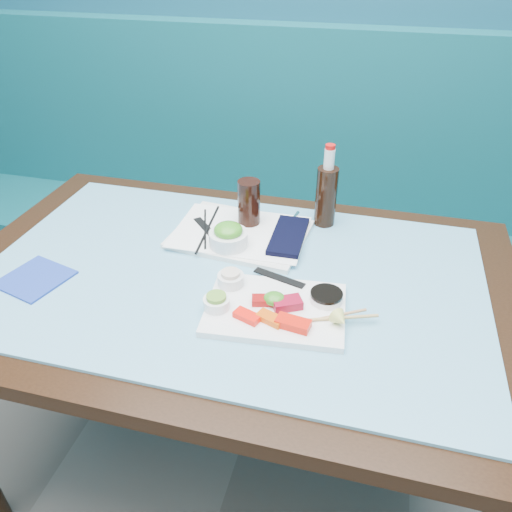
% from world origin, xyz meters
% --- Properties ---
extents(booth_bench, '(3.00, 0.56, 1.17)m').
position_xyz_m(booth_bench, '(0.00, 2.29, 0.37)').
color(booth_bench, '#0D4E56').
rests_on(booth_bench, ground).
extents(dining_table, '(1.40, 0.90, 0.75)m').
position_xyz_m(dining_table, '(0.00, 1.45, 0.67)').
color(dining_table, black).
rests_on(dining_table, ground).
extents(glass_top, '(1.22, 0.76, 0.01)m').
position_xyz_m(glass_top, '(0.00, 1.45, 0.75)').
color(glass_top, '#63A7C7').
rests_on(glass_top, dining_table).
extents(sashimi_plate, '(0.32, 0.24, 0.02)m').
position_xyz_m(sashimi_plate, '(0.14, 1.33, 0.77)').
color(sashimi_plate, white).
rests_on(sashimi_plate, glass_top).
extents(salmon_left, '(0.06, 0.05, 0.01)m').
position_xyz_m(salmon_left, '(0.09, 1.28, 0.78)').
color(salmon_left, '#FF160A').
rests_on(salmon_left, sashimi_plate).
extents(salmon_mid, '(0.07, 0.05, 0.01)m').
position_xyz_m(salmon_mid, '(0.14, 1.28, 0.78)').
color(salmon_mid, '#E45109').
rests_on(salmon_mid, sashimi_plate).
extents(salmon_right, '(0.08, 0.05, 0.02)m').
position_xyz_m(salmon_right, '(0.19, 1.28, 0.78)').
color(salmon_right, red).
rests_on(salmon_right, sashimi_plate).
extents(tuna_left, '(0.05, 0.04, 0.02)m').
position_xyz_m(tuna_left, '(0.11, 1.34, 0.78)').
color(tuna_left, maroon).
rests_on(tuna_left, sashimi_plate).
extents(tuna_right, '(0.07, 0.06, 0.02)m').
position_xyz_m(tuna_right, '(0.17, 1.34, 0.78)').
color(tuna_right, maroon).
rests_on(tuna_right, sashimi_plate).
extents(seaweed_garnish, '(0.06, 0.06, 0.03)m').
position_xyz_m(seaweed_garnish, '(0.14, 1.34, 0.79)').
color(seaweed_garnish, '#33811D').
rests_on(seaweed_garnish, sashimi_plate).
extents(ramekin_wasabi, '(0.07, 0.07, 0.02)m').
position_xyz_m(ramekin_wasabi, '(0.02, 1.30, 0.79)').
color(ramekin_wasabi, white).
rests_on(ramekin_wasabi, sashimi_plate).
extents(wasabi_fill, '(0.05, 0.05, 0.01)m').
position_xyz_m(wasabi_fill, '(0.02, 1.30, 0.80)').
color(wasabi_fill, '#61942F').
rests_on(wasabi_fill, ramekin_wasabi).
extents(ramekin_ginger, '(0.08, 0.08, 0.03)m').
position_xyz_m(ramekin_ginger, '(0.02, 1.39, 0.79)').
color(ramekin_ginger, silver).
rests_on(ramekin_ginger, sashimi_plate).
extents(ginger_fill, '(0.05, 0.05, 0.01)m').
position_xyz_m(ginger_fill, '(0.02, 1.39, 0.80)').
color(ginger_fill, beige).
rests_on(ginger_fill, ramekin_ginger).
extents(soy_dish, '(0.09, 0.09, 0.01)m').
position_xyz_m(soy_dish, '(0.25, 1.38, 0.78)').
color(soy_dish, white).
rests_on(soy_dish, sashimi_plate).
extents(soy_fill, '(0.09, 0.09, 0.01)m').
position_xyz_m(soy_fill, '(0.25, 1.38, 0.79)').
color(soy_fill, black).
rests_on(soy_fill, soy_dish).
extents(lemon_wedge, '(0.05, 0.05, 0.04)m').
position_xyz_m(lemon_wedge, '(0.29, 1.30, 0.79)').
color(lemon_wedge, '#D8DB67').
rests_on(lemon_wedge, sashimi_plate).
extents(chopstick_sleeve, '(0.13, 0.06, 0.00)m').
position_xyz_m(chopstick_sleeve, '(0.13, 1.44, 0.78)').
color(chopstick_sleeve, black).
rests_on(chopstick_sleeve, sashimi_plate).
extents(wooden_chopstick_a, '(0.17, 0.11, 0.01)m').
position_xyz_m(wooden_chopstick_a, '(0.25, 1.32, 0.78)').
color(wooden_chopstick_a, '#B17C53').
rests_on(wooden_chopstick_a, sashimi_plate).
extents(wooden_chopstick_b, '(0.21, 0.08, 0.01)m').
position_xyz_m(wooden_chopstick_b, '(0.26, 1.32, 0.78)').
color(wooden_chopstick_b, tan).
rests_on(wooden_chopstick_b, sashimi_plate).
extents(serving_tray, '(0.38, 0.30, 0.01)m').
position_xyz_m(serving_tray, '(-0.02, 1.63, 0.76)').
color(serving_tray, white).
rests_on(serving_tray, glass_top).
extents(paper_placemat, '(0.36, 0.26, 0.00)m').
position_xyz_m(paper_placemat, '(-0.02, 1.63, 0.77)').
color(paper_placemat, white).
rests_on(paper_placemat, serving_tray).
extents(seaweed_bowl, '(0.13, 0.13, 0.04)m').
position_xyz_m(seaweed_bowl, '(-0.03, 1.55, 0.79)').
color(seaweed_bowl, white).
rests_on(seaweed_bowl, serving_tray).
extents(seaweed_salad, '(0.09, 0.09, 0.04)m').
position_xyz_m(seaweed_salad, '(-0.03, 1.55, 0.82)').
color(seaweed_salad, '#3B8E20').
rests_on(seaweed_salad, seaweed_bowl).
extents(cola_glass, '(0.06, 0.06, 0.13)m').
position_xyz_m(cola_glass, '(-0.01, 1.68, 0.84)').
color(cola_glass, black).
rests_on(cola_glass, serving_tray).
extents(navy_pouch, '(0.09, 0.20, 0.02)m').
position_xyz_m(navy_pouch, '(0.11, 1.63, 0.78)').
color(navy_pouch, black).
rests_on(navy_pouch, serving_tray).
extents(fork, '(0.02, 0.08, 0.01)m').
position_xyz_m(fork, '(0.10, 1.73, 0.78)').
color(fork, white).
rests_on(fork, serving_tray).
extents(black_chopstick_a, '(0.08, 0.20, 0.01)m').
position_xyz_m(black_chopstick_a, '(-0.12, 1.62, 0.77)').
color(black_chopstick_a, black).
rests_on(black_chopstick_a, serving_tray).
extents(black_chopstick_b, '(0.03, 0.26, 0.01)m').
position_xyz_m(black_chopstick_b, '(-0.12, 1.62, 0.77)').
color(black_chopstick_b, black).
rests_on(black_chopstick_b, serving_tray).
extents(tray_sleeve, '(0.11, 0.11, 0.00)m').
position_xyz_m(tray_sleeve, '(-0.12, 1.62, 0.77)').
color(tray_sleeve, black).
rests_on(tray_sleeve, serving_tray).
extents(cola_bottle_body, '(0.08, 0.08, 0.17)m').
position_xyz_m(cola_bottle_body, '(0.19, 1.76, 0.84)').
color(cola_bottle_body, black).
rests_on(cola_bottle_body, glass_top).
extents(cola_bottle_neck, '(0.04, 0.04, 0.06)m').
position_xyz_m(cola_bottle_neck, '(0.19, 1.76, 0.96)').
color(cola_bottle_neck, white).
rests_on(cola_bottle_neck, cola_bottle_body).
extents(cola_bottle_cap, '(0.03, 0.03, 0.01)m').
position_xyz_m(cola_bottle_cap, '(0.19, 1.76, 0.99)').
color(cola_bottle_cap, red).
rests_on(cola_bottle_cap, cola_bottle_neck).
extents(blue_napkin, '(0.18, 0.18, 0.01)m').
position_xyz_m(blue_napkin, '(-0.45, 1.31, 0.76)').
color(blue_napkin, navy).
rests_on(blue_napkin, glass_top).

